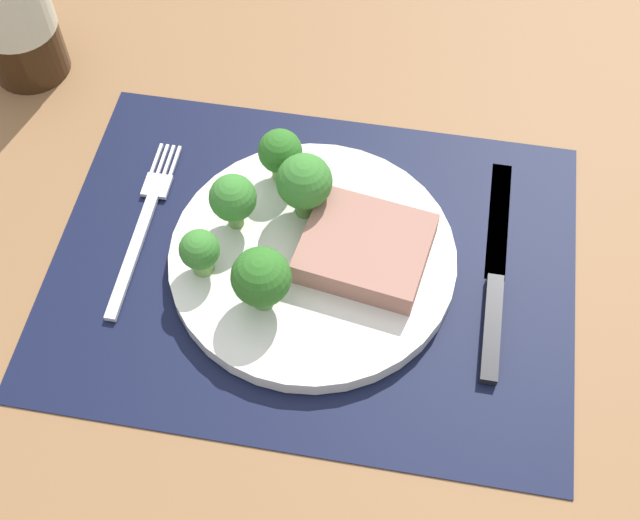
% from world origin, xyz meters
% --- Properties ---
extents(ground_plane, '(1.40, 1.10, 0.03)m').
position_xyz_m(ground_plane, '(0.00, 0.00, -0.01)').
color(ground_plane, brown).
extents(placemat, '(0.45, 0.34, 0.00)m').
position_xyz_m(placemat, '(0.00, 0.00, 0.00)').
color(placemat, black).
rests_on(placemat, ground_plane).
extents(plate, '(0.25, 0.25, 0.02)m').
position_xyz_m(plate, '(0.00, 0.00, 0.01)').
color(plate, silver).
rests_on(plate, placemat).
extents(steak, '(0.12, 0.10, 0.02)m').
position_xyz_m(steak, '(0.04, 0.01, 0.03)').
color(steak, '#9E6B5B').
rests_on(steak, plate).
extents(broccoli_back_left, '(0.05, 0.05, 0.06)m').
position_xyz_m(broccoli_back_left, '(-0.03, -0.05, 0.06)').
color(broccoli_back_left, '#5B8942').
rests_on(broccoli_back_left, plate).
extents(broccoli_near_fork, '(0.04, 0.04, 0.06)m').
position_xyz_m(broccoli_near_fork, '(-0.07, 0.02, 0.05)').
color(broccoli_near_fork, '#6B994C').
rests_on(broccoli_near_fork, plate).
extents(broccoli_center, '(0.04, 0.04, 0.05)m').
position_xyz_m(broccoli_center, '(-0.04, 0.08, 0.05)').
color(broccoli_center, '#6B994C').
rests_on(broccoli_center, plate).
extents(broccoli_near_steak, '(0.05, 0.05, 0.07)m').
position_xyz_m(broccoli_near_steak, '(-0.01, 0.04, 0.06)').
color(broccoli_near_steak, '#5B8942').
rests_on(broccoli_near_steak, plate).
extents(broccoli_front_edge, '(0.03, 0.03, 0.05)m').
position_xyz_m(broccoli_front_edge, '(-0.09, -0.03, 0.05)').
color(broccoli_front_edge, '#6B994C').
rests_on(broccoli_front_edge, plate).
extents(fork, '(0.02, 0.19, 0.01)m').
position_xyz_m(fork, '(-0.16, 0.01, 0.01)').
color(fork, silver).
rests_on(fork, placemat).
extents(knife, '(0.02, 0.23, 0.01)m').
position_xyz_m(knife, '(0.16, 0.01, 0.01)').
color(knife, black).
rests_on(knife, placemat).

